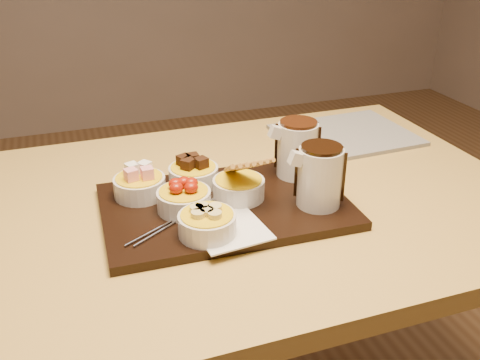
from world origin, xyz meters
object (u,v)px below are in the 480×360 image
object	(u,v)px
pitcher_dark_chocolate	(320,177)
pitcher_milk_chocolate	(297,150)
newspaper	(345,135)
dining_table	(230,239)
serving_board	(225,206)
bowl_strawberries	(184,201)

from	to	relation	value
pitcher_dark_chocolate	pitcher_milk_chocolate	distance (m)	0.13
pitcher_milk_chocolate	pitcher_dark_chocolate	bearing A→B (deg)	-94.40
newspaper	dining_table	bearing A→B (deg)	-153.34
dining_table	pitcher_dark_chocolate	size ratio (longest dim) A/B	10.61
dining_table	serving_board	xyz separation A→B (m)	(-0.02, -0.05, 0.11)
pitcher_dark_chocolate	newspaper	distance (m)	0.41
dining_table	bowl_strawberries	bearing A→B (deg)	-155.36
pitcher_dark_chocolate	newspaper	size ratio (longest dim) A/B	0.35
bowl_strawberries	pitcher_dark_chocolate	xyz separation A→B (m)	(0.24, -0.06, 0.04)
dining_table	serving_board	bearing A→B (deg)	-118.21
dining_table	pitcher_dark_chocolate	world-z (taller)	pitcher_dark_chocolate
newspaper	bowl_strawberries	bearing A→B (deg)	-154.25
bowl_strawberries	serving_board	bearing A→B (deg)	1.64
serving_board	pitcher_milk_chocolate	world-z (taller)	pitcher_milk_chocolate
pitcher_dark_chocolate	bowl_strawberries	bearing A→B (deg)	167.35
serving_board	pitcher_dark_chocolate	size ratio (longest dim) A/B	4.07
serving_board	pitcher_milk_chocolate	distance (m)	0.20
pitcher_dark_chocolate	newspaper	bearing A→B (deg)	55.11
dining_table	newspaper	distance (m)	0.44
dining_table	pitcher_dark_chocolate	distance (m)	0.25
pitcher_milk_chocolate	bowl_strawberries	bearing A→B (deg)	-163.61
bowl_strawberries	pitcher_dark_chocolate	distance (m)	0.25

